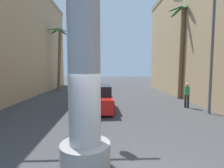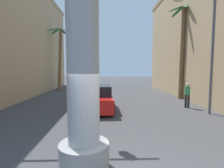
{
  "view_description": "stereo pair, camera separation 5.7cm",
  "coord_description": "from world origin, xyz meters",
  "px_view_note": "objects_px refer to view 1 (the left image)",
  "views": [
    {
      "loc": [
        -0.38,
        -3.37,
        2.62
      ],
      "look_at": [
        0.0,
        6.35,
        1.77
      ],
      "focal_mm": 28.0,
      "sensor_mm": 36.0,
      "label": 1
    },
    {
      "loc": [
        -0.32,
        -3.37,
        2.62
      ],
      "look_at": [
        0.0,
        6.35,
        1.77
      ],
      "focal_mm": 28.0,
      "sensor_mm": 36.0,
      "label": 2
    }
  ],
  "objects_px": {
    "street_lamp": "(206,43)",
    "pedestrian_mid_right": "(187,93)",
    "car_lead": "(97,98)",
    "palm_tree_far_left": "(59,52)",
    "palm_tree_mid_right": "(182,43)",
    "traffic_light_mast": "(13,35)"
  },
  "relations": [
    {
      "from": "palm_tree_far_left",
      "to": "street_lamp",
      "type": "bearing_deg",
      "value": -46.01
    },
    {
      "from": "palm_tree_far_left",
      "to": "traffic_light_mast",
      "type": "bearing_deg",
      "value": -82.99
    },
    {
      "from": "car_lead",
      "to": "palm_tree_far_left",
      "type": "xyz_separation_m",
      "value": [
        -5.0,
        10.14,
        3.89
      ]
    },
    {
      "from": "car_lead",
      "to": "pedestrian_mid_right",
      "type": "distance_m",
      "value": 6.02
    },
    {
      "from": "palm_tree_far_left",
      "to": "palm_tree_mid_right",
      "type": "distance_m",
      "value": 13.8
    },
    {
      "from": "street_lamp",
      "to": "car_lead",
      "type": "xyz_separation_m",
      "value": [
        -6.24,
        1.49,
        -3.31
      ]
    },
    {
      "from": "street_lamp",
      "to": "pedestrian_mid_right",
      "type": "xyz_separation_m",
      "value": [
        -0.22,
        1.56,
        -3.07
      ]
    },
    {
      "from": "traffic_light_mast",
      "to": "palm_tree_mid_right",
      "type": "distance_m",
      "value": 12.74
    },
    {
      "from": "palm_tree_far_left",
      "to": "pedestrian_mid_right",
      "type": "xyz_separation_m",
      "value": [
        11.01,
        -10.08,
        -3.66
      ]
    },
    {
      "from": "palm_tree_mid_right",
      "to": "pedestrian_mid_right",
      "type": "xyz_separation_m",
      "value": [
        -1.11,
        -3.49,
        -3.86
      ]
    },
    {
      "from": "car_lead",
      "to": "pedestrian_mid_right",
      "type": "xyz_separation_m",
      "value": [
        6.02,
        0.07,
        0.24
      ]
    },
    {
      "from": "street_lamp",
      "to": "pedestrian_mid_right",
      "type": "height_order",
      "value": "street_lamp"
    },
    {
      "from": "palm_tree_mid_right",
      "to": "car_lead",
      "type": "bearing_deg",
      "value": -153.48
    },
    {
      "from": "palm_tree_mid_right",
      "to": "traffic_light_mast",
      "type": "bearing_deg",
      "value": -145.02
    },
    {
      "from": "street_lamp",
      "to": "traffic_light_mast",
      "type": "xyz_separation_m",
      "value": [
        -9.53,
        -2.24,
        -0.01
      ]
    },
    {
      "from": "traffic_light_mast",
      "to": "car_lead",
      "type": "height_order",
      "value": "traffic_light_mast"
    },
    {
      "from": "street_lamp",
      "to": "palm_tree_far_left",
      "type": "distance_m",
      "value": 16.19
    },
    {
      "from": "palm_tree_far_left",
      "to": "car_lead",
      "type": "bearing_deg",
      "value": -63.77
    },
    {
      "from": "pedestrian_mid_right",
      "to": "traffic_light_mast",
      "type": "bearing_deg",
      "value": -157.78
    },
    {
      "from": "street_lamp",
      "to": "traffic_light_mast",
      "type": "distance_m",
      "value": 9.79
    },
    {
      "from": "car_lead",
      "to": "palm_tree_far_left",
      "type": "relative_size",
      "value": 0.63
    },
    {
      "from": "car_lead",
      "to": "pedestrian_mid_right",
      "type": "height_order",
      "value": "pedestrian_mid_right"
    }
  ]
}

